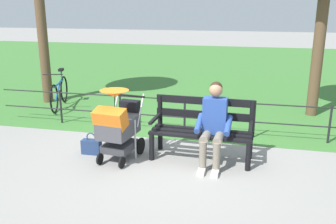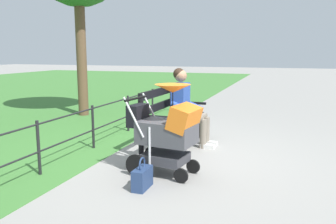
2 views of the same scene
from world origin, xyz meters
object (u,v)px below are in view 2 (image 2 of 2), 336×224
(park_bench, at_px, (170,115))
(person_on_bench, at_px, (187,105))
(handbag, at_px, (142,178))
(stroller, at_px, (167,129))

(park_bench, distance_m, person_on_bench, 0.33)
(person_on_bench, bearing_deg, handbag, 1.43)
(person_on_bench, distance_m, handbag, 2.07)
(park_bench, bearing_deg, stroller, 17.16)
(park_bench, xyz_separation_m, person_on_bench, (-0.20, 0.22, 0.15))
(person_on_bench, relative_size, stroller, 1.11)
(stroller, distance_m, handbag, 0.71)
(park_bench, relative_size, stroller, 1.41)
(park_bench, xyz_separation_m, handbag, (1.80, 0.27, -0.40))
(person_on_bench, bearing_deg, stroller, 6.60)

